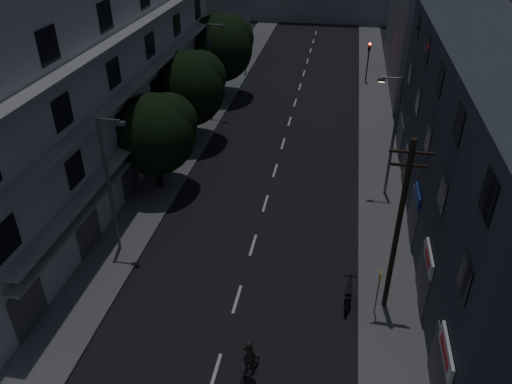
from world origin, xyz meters
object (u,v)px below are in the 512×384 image
(utility_pole, at_px, (398,226))
(bus_stop_sign, at_px, (379,286))
(motorcycle, at_px, (348,296))
(cyclist, at_px, (250,365))

(utility_pole, relative_size, bus_stop_sign, 3.56)
(utility_pole, relative_size, motorcycle, 4.23)
(bus_stop_sign, distance_m, motorcycle, 1.94)
(bus_stop_sign, bearing_deg, utility_pole, 52.97)
(motorcycle, xyz_separation_m, cyclist, (-3.98, -5.11, 0.20))
(utility_pole, height_order, bus_stop_sign, utility_pole)
(utility_pole, bearing_deg, bus_stop_sign, -127.03)
(cyclist, bearing_deg, utility_pole, 59.46)
(utility_pole, height_order, cyclist, utility_pole)
(motorcycle, bearing_deg, utility_pole, 7.71)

